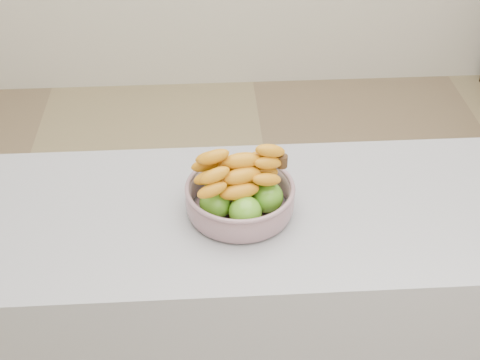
% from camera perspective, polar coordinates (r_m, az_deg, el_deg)
% --- Properties ---
extents(ground, '(4.00, 4.00, 0.00)m').
position_cam_1_polar(ground, '(2.62, 4.59, -13.04)').
color(ground, '#8B7B55').
rests_on(ground, ground).
extents(counter, '(2.00, 0.60, 0.90)m').
position_cam_1_polar(counter, '(2.07, 6.38, -12.01)').
color(counter, '#929399').
rests_on(counter, ground).
extents(fruit_bowl, '(0.28, 0.28, 0.18)m').
position_cam_1_polar(fruit_bowl, '(1.70, -0.01, -1.20)').
color(fruit_bowl, '#8994A5').
rests_on(fruit_bowl, counter).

